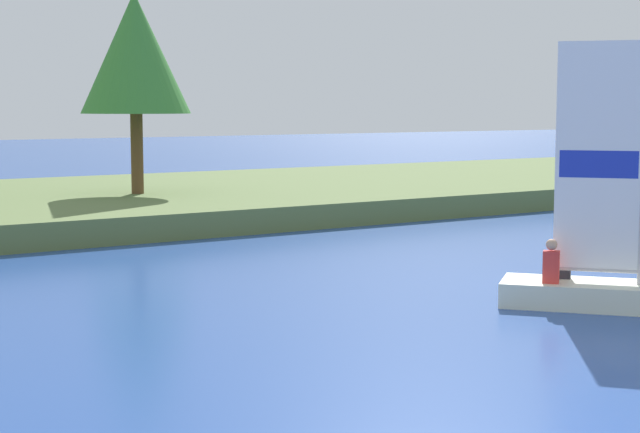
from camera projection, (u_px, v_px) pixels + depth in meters
name	position (u px, v px, depth m)	size (l,w,h in m)	color
shore_bank	(17.00, 207.00, 31.56)	(80.00, 15.04, 0.71)	#5B703D
shoreline_tree_centre	(135.00, 54.00, 31.93)	(3.47, 3.47, 6.37)	brown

